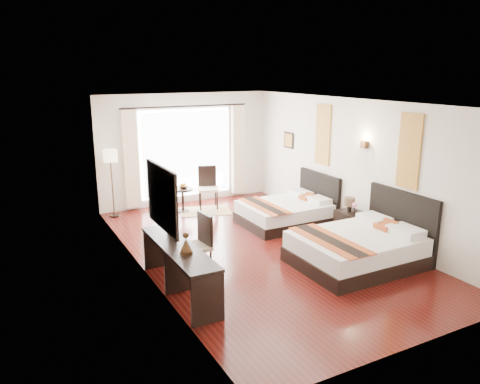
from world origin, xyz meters
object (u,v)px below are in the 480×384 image
bed_near (360,247)px  window_chair (208,195)px  console_desk (179,269)px  nightstand (351,225)px  fruit_bowl (183,187)px  vase (354,213)px  side_table (183,200)px  bed_far (288,211)px  television (167,223)px  floor_lamp (110,160)px  desk_chair (196,256)px  table_lamp (350,203)px

bed_near → window_chair: 4.55m
console_desk → bed_near: bearing=-8.4°
nightstand → fruit_bowl: fruit_bowl is taller
vase → side_table: (-2.34, 3.46, -0.27)m
bed_far → console_desk: (-3.33, -2.01, 0.10)m
television → floor_lamp: floor_lamp is taller
nightstand → television: 4.01m
television → window_chair: television is taller
television → window_chair: size_ratio=0.68×
nightstand → window_chair: bearing=117.0°
bed_far → television: size_ratio=2.70×
bed_near → desk_chair: size_ratio=2.09×
console_desk → side_table: bearing=68.2°
television → desk_chair: television is taller
table_lamp → floor_lamp: 5.42m
nightstand → console_desk: console_desk is taller
vase → side_table: bearing=124.1°
vase → window_chair: 3.85m
vase → desk_chair: 3.46m
television → side_table: 3.83m
side_table → window_chair: window_chair is taller
bed_far → console_desk: bed_far is taller
nightstand → desk_chair: desk_chair is taller
console_desk → bed_far: bearing=31.1°
window_chair → vase: bearing=44.8°
vase → desk_chair: size_ratio=0.12×
vase → desk_chair: (-3.45, -0.02, -0.25)m
table_lamp → window_chair: (-1.68, 3.29, -0.42)m
bed_far → window_chair: bed_far is taller
table_lamp → vase: 0.24m
bed_near → side_table: bed_near is taller
console_desk → floor_lamp: floor_lamp is taller
desk_chair → floor_lamp: (-0.47, 3.87, 1.03)m
nightstand → desk_chair: bearing=-177.8°
table_lamp → nightstand: bearing=-63.5°
television → floor_lamp: 3.84m
vase → television: television is taller
vase → fruit_bowl: 4.17m
floor_lamp → bed_near: bearing=-56.5°
side_table → fruit_bowl: (0.03, 0.02, 0.32)m
television → desk_chair: (0.46, -0.05, -0.65)m
table_lamp → vase: bearing=-93.2°
console_desk → floor_lamp: 4.48m
bed_far → floor_lamp: bearing=144.6°
bed_near → console_desk: (-3.22, 0.48, 0.06)m
bed_near → bed_far: 2.49m
console_desk → nightstand: bearing=9.1°
side_table → bed_far: bearing=-48.6°
nightstand → desk_chair: size_ratio=0.56×
fruit_bowl → table_lamp: bearing=-55.0°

